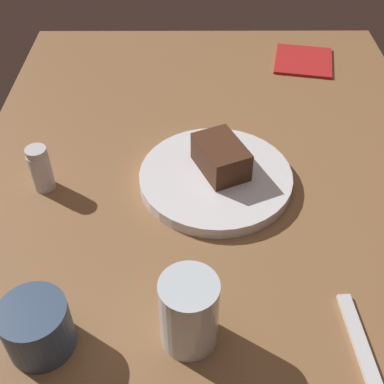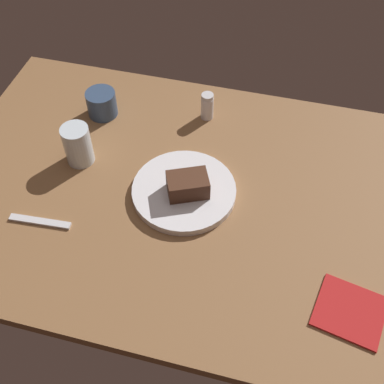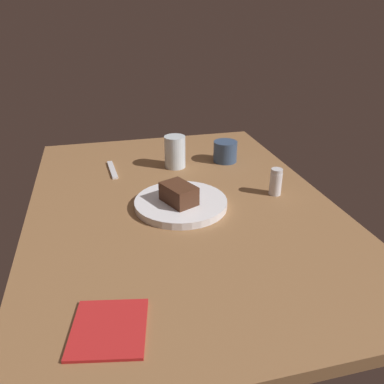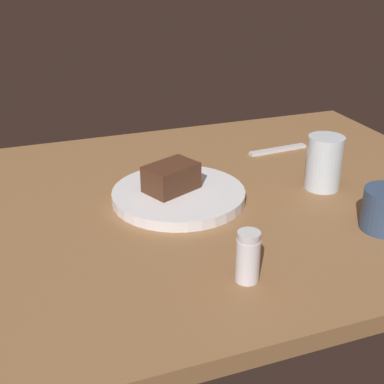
% 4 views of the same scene
% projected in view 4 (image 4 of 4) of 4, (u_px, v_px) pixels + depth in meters
% --- Properties ---
extents(dining_table, '(1.20, 0.84, 0.03)m').
position_uv_depth(dining_table, '(191.00, 206.00, 1.03)').
color(dining_table, brown).
rests_on(dining_table, ground).
extents(dessert_plate, '(0.26, 0.26, 0.02)m').
position_uv_depth(dessert_plate, '(179.00, 195.00, 1.02)').
color(dessert_plate, silver).
rests_on(dessert_plate, dining_table).
extents(chocolate_cake_slice, '(0.12, 0.10, 0.05)m').
position_uv_depth(chocolate_cake_slice, '(171.00, 177.00, 1.00)').
color(chocolate_cake_slice, '#472819').
rests_on(chocolate_cake_slice, dessert_plate).
extents(salt_shaker, '(0.04, 0.04, 0.08)m').
position_uv_depth(salt_shaker, '(248.00, 257.00, 0.76)').
color(salt_shaker, silver).
rests_on(salt_shaker, dining_table).
extents(water_glass, '(0.07, 0.07, 0.11)m').
position_uv_depth(water_glass, '(324.00, 163.00, 1.05)').
color(water_glass, silver).
rests_on(water_glass, dining_table).
extents(dessert_spoon, '(0.15, 0.03, 0.01)m').
position_uv_depth(dessert_spoon, '(278.00, 150.00, 1.26)').
color(dessert_spoon, silver).
rests_on(dessert_spoon, dining_table).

